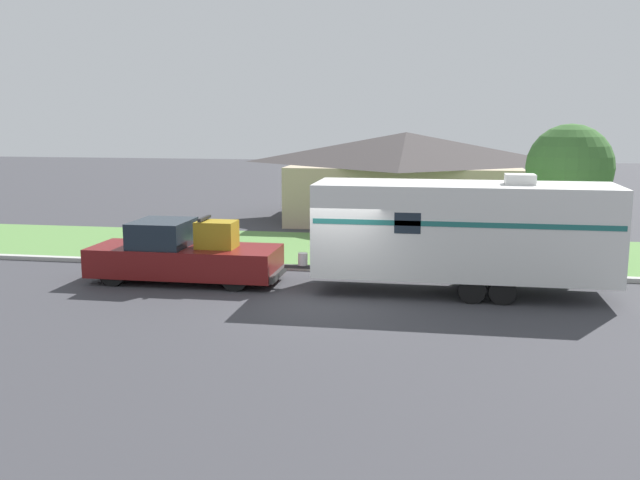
# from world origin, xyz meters

# --- Properties ---
(ground_plane) EXTENTS (120.00, 120.00, 0.00)m
(ground_plane) POSITION_xyz_m (0.00, 0.00, 0.00)
(ground_plane) COLOR #38383D
(curb_strip) EXTENTS (80.00, 0.30, 0.14)m
(curb_strip) POSITION_xyz_m (0.00, 3.75, 0.07)
(curb_strip) COLOR #ADADA8
(curb_strip) RESTS_ON ground_plane
(lawn_strip) EXTENTS (80.00, 7.00, 0.03)m
(lawn_strip) POSITION_xyz_m (0.00, 7.40, 0.01)
(lawn_strip) COLOR #568442
(lawn_strip) RESTS_ON ground_plane
(house_across_street) EXTENTS (11.23, 8.41, 4.17)m
(house_across_street) POSITION_xyz_m (1.08, 15.83, 2.16)
(house_across_street) COLOR tan
(house_across_street) RESTS_ON ground_plane
(pickup_truck) EXTENTS (5.77, 2.09, 1.99)m
(pickup_truck) POSITION_xyz_m (-4.80, 1.54, 0.82)
(pickup_truck) COLOR black
(pickup_truck) RESTS_ON ground_plane
(travel_trailer) EXTENTS (9.24, 2.49, 3.39)m
(travel_trailer) POSITION_xyz_m (3.45, 1.54, 1.81)
(travel_trailer) COLOR black
(travel_trailer) RESTS_ON ground_plane
(mailbox) EXTENTS (0.48, 0.20, 1.38)m
(mailbox) POSITION_xyz_m (8.05, 4.82, 1.06)
(mailbox) COLOR brown
(mailbox) RESTS_ON ground_plane
(tree_in_yard) EXTENTS (2.80, 2.80, 4.71)m
(tree_in_yard) POSITION_xyz_m (6.90, 5.76, 3.29)
(tree_in_yard) COLOR brown
(tree_in_yard) RESTS_ON ground_plane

